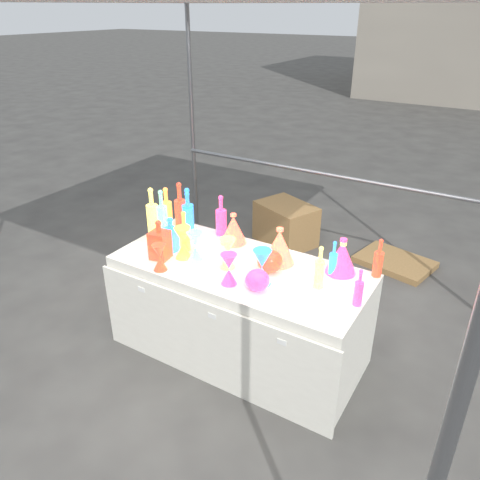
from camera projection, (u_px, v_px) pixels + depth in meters
The scene contains 31 objects.
ground at pixel (240, 350), 3.62m from camera, with size 80.00×80.00×0.00m, color #5A5853.
canopy_tent at pixel (241, 5), 2.55m from camera, with size 3.15×3.15×2.46m.
display_table at pixel (239, 310), 3.44m from camera, with size 1.84×0.83×0.75m.
cardboard_box_closed at pixel (286, 224), 5.15m from camera, with size 0.62×0.45×0.45m, color #9F7748.
cardboard_box_flat at pixel (395, 262), 4.79m from camera, with size 0.72×0.51×0.06m, color #9F7748.
bottle_0 at pixel (167, 207), 3.78m from camera, with size 0.09×0.09×0.34m, color red, non-canonical shape.
bottle_1 at pixel (188, 211), 3.66m from camera, with size 0.09×0.09×0.38m, color #1A933C, non-canonical shape.
bottle_2 at pixel (180, 207), 3.69m from camera, with size 0.09×0.09×0.41m, color orange, non-canonical shape.
bottle_3 at pixel (221, 215), 3.65m from camera, with size 0.09×0.09×0.33m, color blue, non-canonical shape.
bottle_4 at pixel (152, 211), 3.65m from camera, with size 0.09×0.09×0.39m, color #13797C, non-canonical shape.
bottle_5 at pixel (162, 213), 3.64m from camera, with size 0.08×0.08×0.38m, color #BF2675, non-canonical shape.
bottle_6 at pixel (184, 231), 3.42m from camera, with size 0.08×0.08×0.31m, color red, non-canonical shape.
bottle_7 at pixel (188, 214), 3.62m from camera, with size 0.09×0.09×0.37m, color #1A933C, non-canonical shape.
decanter_1 at pixel (160, 239), 3.31m from camera, with size 0.13×0.13×0.30m, color orange, non-canonical shape.
decanter_2 at pixel (171, 234), 3.43m from camera, with size 0.11×0.11×0.26m, color #1A933C, non-canonical shape.
hourglass_0 at pixel (160, 257), 3.18m from camera, with size 0.10×0.10×0.19m, color orange, non-canonical shape.
hourglass_1 at pixel (229, 269), 3.02m from camera, with size 0.11×0.11×0.22m, color blue, non-canonical shape.
hourglass_2 at pixel (228, 253), 3.21m from camera, with size 0.11×0.11×0.22m, color #13797C, non-canonical shape.
hourglass_3 at pixel (195, 247), 3.28m from camera, with size 0.11×0.11×0.23m, color #BF2675, non-canonical shape.
hourglass_4 at pixel (183, 243), 3.33m from camera, with size 0.12×0.12×0.24m, color red, non-canonical shape.
hourglass_5 at pixel (262, 267), 3.01m from camera, with size 0.12×0.12×0.25m, color #1A933C, non-canonical shape.
globe_2 at pixel (270, 262), 3.18m from camera, with size 0.18×0.18×0.14m, color orange, non-canonical shape.
globe_3 at pixel (257, 281), 2.97m from camera, with size 0.16×0.16×0.13m, color blue, non-canonical shape.
lampshade_0 at pixel (233, 228), 3.54m from camera, with size 0.20×0.20×0.24m, color yellow, non-canonical shape.
lampshade_1 at pixel (279, 246), 3.26m from camera, with size 0.23×0.23×0.27m, color yellow, non-canonical shape.
lampshade_2 at pixel (342, 256), 3.14m from camera, with size 0.21×0.21×0.25m, color blue, non-canonical shape.
lampshade_3 at pixel (342, 257), 3.15m from camera, with size 0.19×0.19×0.23m, color #13797C, non-canonical shape.
bottle_8 at pixel (333, 258), 3.11m from camera, with size 0.06×0.06×0.25m, color #1A933C, non-canonical shape.
bottle_9 at pixel (379, 258), 3.09m from camera, with size 0.06×0.06×0.28m, color orange, non-canonical shape.
bottle_10 at pixel (359, 287), 2.79m from camera, with size 0.06×0.06×0.25m, color blue, non-canonical shape.
bottle_11 at pixel (320, 267), 2.96m from camera, with size 0.07×0.07×0.30m, color #13797C, non-canonical shape.
Camera 1 is at (1.48, -2.43, 2.38)m, focal length 35.00 mm.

